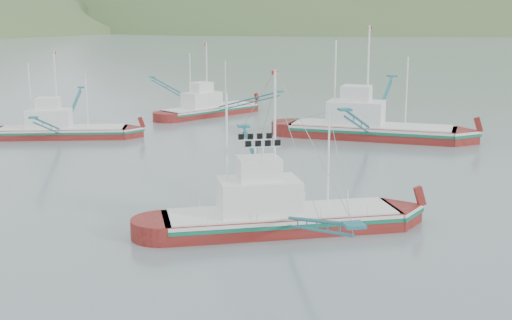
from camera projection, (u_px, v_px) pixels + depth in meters
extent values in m
plane|color=slate|center=(277.00, 238.00, 39.93)|extent=(1200.00, 1200.00, 0.00)
cube|color=maroon|center=(282.00, 227.00, 41.25)|extent=(13.67, 3.66, 1.82)
cube|color=silver|center=(282.00, 214.00, 41.08)|extent=(13.39, 3.73, 0.20)
cube|color=#0E6448|center=(282.00, 218.00, 41.13)|extent=(13.39, 3.75, 0.20)
cube|color=silver|center=(282.00, 211.00, 41.05)|extent=(12.98, 3.47, 0.11)
cube|color=silver|center=(259.00, 196.00, 40.58)|extent=(4.56, 2.92, 2.00)
cube|color=silver|center=(259.00, 168.00, 40.24)|extent=(2.37, 2.01, 1.28)
cylinder|color=white|center=(275.00, 143.00, 40.11)|extent=(0.15, 0.15, 8.20)
cylinder|color=white|center=(227.00, 155.00, 39.71)|extent=(0.13, 0.13, 6.97)
cylinder|color=white|center=(329.00, 161.00, 40.98)|extent=(0.11, 0.11, 5.74)
cube|color=maroon|center=(371.00, 136.00, 70.12)|extent=(16.16, 11.58, 2.15)
cube|color=silver|center=(372.00, 127.00, 69.93)|extent=(15.92, 11.50, 0.24)
cube|color=#0E6448|center=(372.00, 130.00, 69.99)|extent=(15.93, 11.52, 0.24)
cube|color=silver|center=(372.00, 125.00, 69.88)|extent=(15.35, 11.00, 0.13)
cube|color=silver|center=(356.00, 113.00, 70.13)|extent=(6.36, 5.61, 2.36)
cube|color=silver|center=(356.00, 93.00, 69.72)|extent=(3.59, 3.42, 1.50)
cylinder|color=white|center=(368.00, 76.00, 69.04)|extent=(0.17, 0.17, 9.66)
cylinder|color=white|center=(335.00, 83.00, 70.15)|extent=(0.15, 0.15, 8.21)
cylinder|color=white|center=(407.00, 92.00, 68.23)|extent=(0.13, 0.13, 6.76)
cube|color=maroon|center=(210.00, 114.00, 85.14)|extent=(12.47, 9.76, 1.69)
cube|color=silver|center=(210.00, 108.00, 84.99)|extent=(12.29, 9.68, 0.19)
cube|color=#0E6448|center=(210.00, 110.00, 85.04)|extent=(12.30, 9.69, 0.19)
cube|color=silver|center=(210.00, 107.00, 84.96)|extent=(11.84, 9.27, 0.10)
cube|color=silver|center=(202.00, 100.00, 83.90)|extent=(5.02, 4.58, 1.86)
cube|color=silver|center=(201.00, 87.00, 83.58)|extent=(2.86, 2.76, 1.18)
cylinder|color=white|center=(207.00, 75.00, 83.88)|extent=(0.14, 0.14, 7.61)
cylinder|color=white|center=(190.00, 82.00, 82.26)|extent=(0.12, 0.12, 6.47)
cylinder|color=white|center=(225.00, 83.00, 86.15)|extent=(0.10, 0.10, 5.33)
cube|color=maroon|center=(63.00, 136.00, 70.49)|extent=(12.86, 4.96, 1.67)
cube|color=silver|center=(63.00, 129.00, 70.34)|extent=(12.62, 4.99, 0.18)
cube|color=#0E6448|center=(63.00, 131.00, 70.39)|extent=(12.62, 5.01, 0.18)
cube|color=silver|center=(62.00, 127.00, 70.31)|extent=(12.21, 4.71, 0.10)
cube|color=silver|center=(49.00, 119.00, 70.04)|extent=(4.49, 3.20, 1.84)
cube|color=silver|center=(48.00, 104.00, 69.73)|extent=(2.39, 2.11, 1.17)
cylinder|color=white|center=(56.00, 90.00, 69.50)|extent=(0.13, 0.13, 7.52)
cylinder|color=white|center=(30.00, 96.00, 69.46)|extent=(0.12, 0.12, 6.39)
cylinder|color=white|center=(87.00, 101.00, 69.93)|extent=(0.10, 0.10, 5.26)
ellipsoid|color=#435C2F|center=(472.00, 26.00, 498.36)|extent=(684.00, 432.00, 306.00)
ellipsoid|color=slate|center=(159.00, 23.00, 582.47)|extent=(960.00, 400.00, 240.00)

